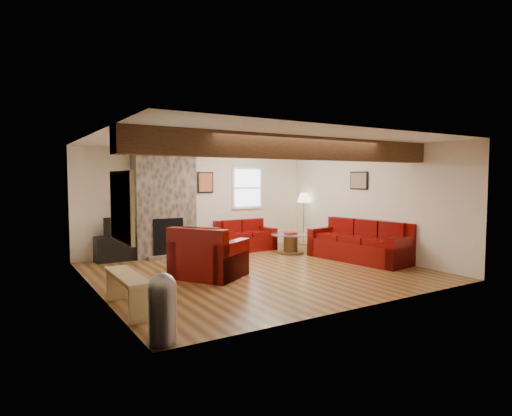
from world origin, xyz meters
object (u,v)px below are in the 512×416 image
Objects in this scene: tv_cabinet at (121,248)px; television at (120,226)px; loveseat at (245,235)px; armchair_red at (209,252)px; floor_lamp at (304,200)px; sofa_three at (360,241)px; coffee_table at (291,243)px.

television reaches higher than tv_cabinet.
armchair_red is at bearing -134.48° from loveseat.
loveseat is at bearing 177.85° from floor_lamp.
floor_lamp is at bearing -3.39° from loveseat.
floor_lamp is at bearing 163.97° from sofa_three.
armchair_red is 1.19× the size of coffee_table.
coffee_table is 0.90× the size of tv_cabinet.
loveseat is 2.96m from armchair_red.
sofa_three is 1.71m from coffee_table.
loveseat is 1.31× the size of tv_cabinet.
floor_lamp reaches higher than loveseat.
loveseat is 1.00× the size of floor_lamp.
coffee_table is 1.70m from floor_lamp.
loveseat is 3.03m from tv_cabinet.
floor_lamp is (1.08, 0.89, 0.97)m from coffee_table.
coffee_table is at bearing -161.71° from sofa_three.
floor_lamp reaches higher than sofa_three.
sofa_three is at bearing -63.27° from coffee_table.
television reaches higher than coffee_table.
coffee_table is at bearing -140.70° from floor_lamp.
sofa_three is 1.60× the size of loveseat.
sofa_three is 1.96× the size of armchair_red.
armchair_red reaches higher than coffee_table.
loveseat is at bearing 126.40° from coffee_table.
floor_lamp reaches higher than armchair_red.
tv_cabinet is at bearing 175.62° from floor_lamp.
sofa_three is at bearing -60.53° from loveseat.
sofa_three is 2.09× the size of tv_cabinet.
tv_cabinet is (-4.48, 2.77, -0.17)m from sofa_three.
armchair_red is at bearing -68.26° from tv_cabinet.
loveseat is at bearing -5.69° from television.
television is at bearing 0.00° from tv_cabinet.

